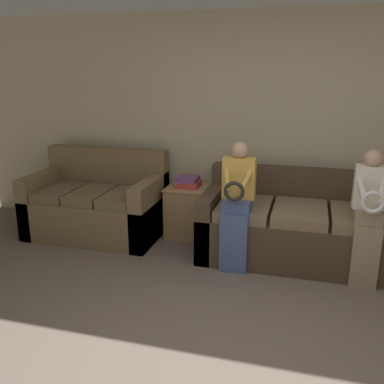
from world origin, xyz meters
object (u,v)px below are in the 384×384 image
Objects in this scene: couch_side at (98,205)px; side_shelf at (188,210)px; child_left_seated at (237,201)px; child_right_seated at (368,213)px; couch_main at (299,227)px; book_stack at (188,182)px.

side_shelf is (1.05, 0.23, -0.04)m from couch_side.
child_left_seated reaches higher than child_right_seated.
couch_main is 1.59× the size of child_left_seated.
couch_main is 7.34× the size of book_stack.
side_shelf is at bearing 167.58° from couch_main.
child_right_seated is at bearing -20.14° from book_stack.
child_left_seated is at bearing -14.58° from couch_side.
child_left_seated is at bearing -45.00° from book_stack.
child_right_seated is (0.60, -0.41, 0.35)m from couch_main.
couch_main is 2.35m from couch_side.
child_right_seated is at bearing -0.10° from child_left_seated.
child_right_seated is at bearing -8.82° from couch_side.
side_shelf is 2.21× the size of book_stack.
couch_side is 1.23× the size of child_right_seated.
couch_main is 3.32× the size of side_shelf.
side_shelf is at bearing 159.95° from child_right_seated.
couch_main is 1.36m from book_stack.
child_left_seated is 1.01× the size of child_right_seated.
couch_main is at bearing -12.50° from book_stack.
child_left_seated is (1.75, -0.46, 0.34)m from couch_side.
couch_side reaches higher than couch_main.
child_right_seated is 2.05m from side_shelf.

